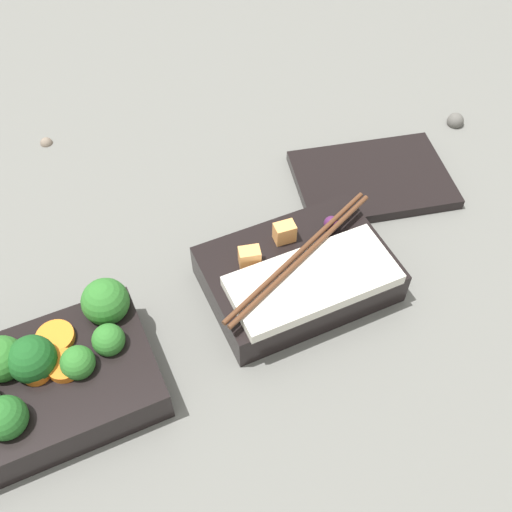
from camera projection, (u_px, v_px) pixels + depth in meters
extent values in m
plane|color=slate|center=(174.00, 332.00, 0.58)|extent=(3.00, 3.00, 0.00)
cube|color=black|center=(51.00, 387.00, 0.52)|extent=(0.18, 0.12, 0.04)
sphere|color=#2D7028|center=(105.00, 302.00, 0.54)|extent=(0.04, 0.04, 0.04)
sphere|color=#19511E|center=(32.00, 359.00, 0.50)|extent=(0.04, 0.04, 0.04)
sphere|color=#236023|center=(5.00, 418.00, 0.47)|extent=(0.04, 0.04, 0.04)
sphere|color=#2D7028|center=(109.00, 340.00, 0.52)|extent=(0.03, 0.03, 0.03)
sphere|color=#2D7028|center=(78.00, 363.00, 0.51)|extent=(0.03, 0.03, 0.03)
sphere|color=#2D7028|center=(2.00, 359.00, 0.51)|extent=(0.04, 0.04, 0.04)
cylinder|color=orange|center=(55.00, 337.00, 0.53)|extent=(0.04, 0.04, 0.01)
cylinder|color=orange|center=(36.00, 372.00, 0.51)|extent=(0.03, 0.03, 0.01)
cylinder|color=orange|center=(65.00, 366.00, 0.51)|extent=(0.04, 0.04, 0.01)
sphere|color=beige|center=(9.00, 417.00, 0.48)|extent=(0.03, 0.03, 0.03)
cube|color=black|center=(299.00, 276.00, 0.60)|extent=(0.18, 0.12, 0.04)
cube|color=silver|center=(313.00, 280.00, 0.56)|extent=(0.16, 0.07, 0.01)
cube|color=#F4A356|center=(250.00, 257.00, 0.57)|extent=(0.02, 0.02, 0.02)
cube|color=#F4A356|center=(285.00, 232.00, 0.59)|extent=(0.02, 0.02, 0.02)
sphere|color=#4C1E4C|center=(331.00, 224.00, 0.60)|extent=(0.02, 0.02, 0.02)
cylinder|color=#56331E|center=(304.00, 257.00, 0.57)|extent=(0.19, 0.09, 0.01)
cylinder|color=#56331E|center=(298.00, 253.00, 0.57)|extent=(0.19, 0.09, 0.01)
cube|color=black|center=(372.00, 179.00, 0.70)|extent=(0.20, 0.16, 0.01)
sphere|color=#7A6B5B|center=(46.00, 141.00, 0.75)|extent=(0.02, 0.02, 0.02)
sphere|color=#595651|center=(455.00, 121.00, 0.77)|extent=(0.02, 0.02, 0.02)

